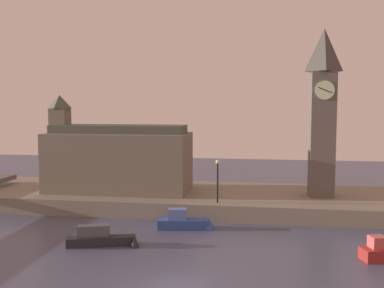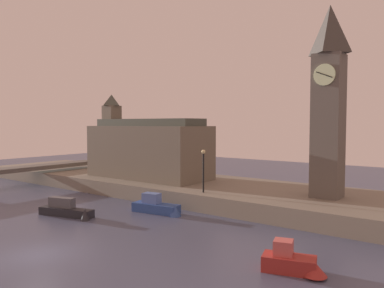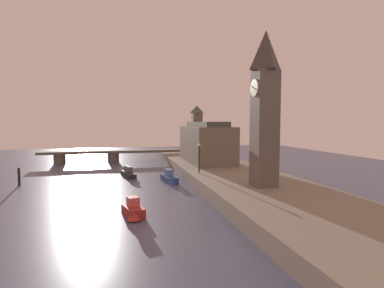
# 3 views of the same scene
# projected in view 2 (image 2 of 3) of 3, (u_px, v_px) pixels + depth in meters

# --- Properties ---
(ground_plane) EXTENTS (120.00, 120.00, 0.00)m
(ground_plane) POSITION_uv_depth(u_px,v_px,m) (38.00, 255.00, 21.96)
(ground_plane) COLOR #474C66
(far_embankment) EXTENTS (70.00, 12.00, 1.50)m
(far_embankment) POSITION_uv_depth(u_px,v_px,m) (222.00, 192.00, 37.87)
(far_embankment) COLOR slate
(far_embankment) RESTS_ON ground
(clock_tower) EXTENTS (2.50, 2.53, 15.75)m
(clock_tower) POSITION_uv_depth(u_px,v_px,m) (329.00, 99.00, 30.95)
(clock_tower) COLOR #5B544C
(clock_tower) RESTS_ON far_embankment
(parliament_hall) EXTENTS (14.21, 6.17, 9.67)m
(parliament_hall) POSITION_uv_depth(u_px,v_px,m) (147.00, 149.00, 42.96)
(parliament_hall) COLOR #6B6051
(parliament_hall) RESTS_ON far_embankment
(streetlamp) EXTENTS (0.36, 0.36, 3.81)m
(streetlamp) POSITION_uv_depth(u_px,v_px,m) (203.00, 166.00, 33.44)
(streetlamp) COLOR black
(streetlamp) RESTS_ON far_embankment
(boat_tour_blue) EXTENTS (4.96, 1.95, 1.73)m
(boat_tour_blue) POSITION_uv_depth(u_px,v_px,m) (159.00, 207.00, 32.05)
(boat_tour_blue) COLOR #2D4C93
(boat_tour_blue) RESTS_ON ground
(boat_barge_dark) EXTENTS (5.51, 2.26, 1.73)m
(boat_barge_dark) POSITION_uv_depth(u_px,v_px,m) (68.00, 210.00, 30.89)
(boat_barge_dark) COLOR #232328
(boat_barge_dark) RESTS_ON ground
(boat_dinghy_red) EXTENTS (3.55, 2.01, 1.59)m
(boat_dinghy_red) POSITION_uv_depth(u_px,v_px,m) (293.00, 262.00, 19.29)
(boat_dinghy_red) COLOR maroon
(boat_dinghy_red) RESTS_ON ground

